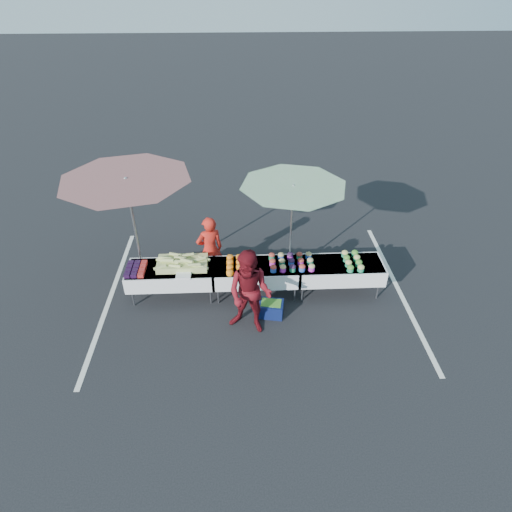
{
  "coord_description": "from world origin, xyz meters",
  "views": [
    {
      "loc": [
        -0.32,
        -7.29,
        6.12
      ],
      "look_at": [
        0.0,
        0.0,
        1.0
      ],
      "focal_mm": 30.0,
      "sensor_mm": 36.0,
      "label": 1
    }
  ],
  "objects_px": {
    "table_right": "(339,270)",
    "storage_bin": "(271,308)",
    "vendor": "(210,250)",
    "customer": "(250,293)",
    "table_left": "(172,274)",
    "umbrella_left": "(127,189)",
    "table_center": "(256,272)",
    "umbrella_right": "(293,194)"
  },
  "relations": [
    {
      "from": "table_center",
      "to": "vendor",
      "type": "distance_m",
      "value": 1.16
    },
    {
      "from": "vendor",
      "to": "umbrella_left",
      "type": "relative_size",
      "value": 0.55
    },
    {
      "from": "storage_bin",
      "to": "table_center",
      "type": "bearing_deg",
      "value": 122.19
    },
    {
      "from": "umbrella_left",
      "to": "umbrella_right",
      "type": "relative_size",
      "value": 1.17
    },
    {
      "from": "customer",
      "to": "table_center",
      "type": "bearing_deg",
      "value": 103.28
    },
    {
      "from": "table_left",
      "to": "table_right",
      "type": "xyz_separation_m",
      "value": [
        3.6,
        0.0,
        0.0
      ]
    },
    {
      "from": "table_right",
      "to": "umbrella_left",
      "type": "distance_m",
      "value": 4.69
    },
    {
      "from": "umbrella_left",
      "to": "storage_bin",
      "type": "xyz_separation_m",
      "value": [
        2.78,
        -1.11,
        -2.24
      ]
    },
    {
      "from": "table_right",
      "to": "vendor",
      "type": "height_order",
      "value": "vendor"
    },
    {
      "from": "storage_bin",
      "to": "table_right",
      "type": "bearing_deg",
      "value": 35.78
    },
    {
      "from": "umbrella_left",
      "to": "table_left",
      "type": "bearing_deg",
      "value": -29.74
    },
    {
      "from": "table_left",
      "to": "customer",
      "type": "height_order",
      "value": "customer"
    },
    {
      "from": "table_right",
      "to": "umbrella_left",
      "type": "height_order",
      "value": "umbrella_left"
    },
    {
      "from": "table_center",
      "to": "umbrella_right",
      "type": "xyz_separation_m",
      "value": [
        0.8,
        0.67,
        1.5
      ]
    },
    {
      "from": "customer",
      "to": "umbrella_left",
      "type": "distance_m",
      "value": 3.15
    },
    {
      "from": "table_center",
      "to": "umbrella_right",
      "type": "bearing_deg",
      "value": 40.04
    },
    {
      "from": "table_right",
      "to": "umbrella_left",
      "type": "bearing_deg",
      "value": 174.69
    },
    {
      "from": "customer",
      "to": "storage_bin",
      "type": "xyz_separation_m",
      "value": [
        0.44,
        0.38,
        -0.74
      ]
    },
    {
      "from": "vendor",
      "to": "customer",
      "type": "distance_m",
      "value": 1.84
    },
    {
      "from": "storage_bin",
      "to": "table_left",
      "type": "bearing_deg",
      "value": 171.88
    },
    {
      "from": "table_right",
      "to": "umbrella_left",
      "type": "xyz_separation_m",
      "value": [
        -4.3,
        0.4,
        1.82
      ]
    },
    {
      "from": "table_right",
      "to": "storage_bin",
      "type": "distance_m",
      "value": 1.73
    },
    {
      "from": "table_left",
      "to": "umbrella_left",
      "type": "bearing_deg",
      "value": 150.26
    },
    {
      "from": "table_left",
      "to": "customer",
      "type": "xyz_separation_m",
      "value": [
        1.64,
        -1.09,
        0.33
      ]
    },
    {
      "from": "vendor",
      "to": "table_right",
      "type": "bearing_deg",
      "value": 149.22
    },
    {
      "from": "table_right",
      "to": "storage_bin",
      "type": "height_order",
      "value": "table_right"
    },
    {
      "from": "table_left",
      "to": "storage_bin",
      "type": "relative_size",
      "value": 3.35
    },
    {
      "from": "umbrella_right",
      "to": "table_right",
      "type": "bearing_deg",
      "value": -33.91
    },
    {
      "from": "table_left",
      "to": "storage_bin",
      "type": "xyz_separation_m",
      "value": [
        2.08,
        -0.71,
        -0.42
      ]
    },
    {
      "from": "table_right",
      "to": "umbrella_right",
      "type": "bearing_deg",
      "value": 146.09
    },
    {
      "from": "umbrella_right",
      "to": "vendor",
      "type": "bearing_deg",
      "value": -176.1
    },
    {
      "from": "customer",
      "to": "umbrella_right",
      "type": "height_order",
      "value": "umbrella_right"
    },
    {
      "from": "vendor",
      "to": "umbrella_right",
      "type": "bearing_deg",
      "value": 164.26
    },
    {
      "from": "table_left",
      "to": "umbrella_left",
      "type": "xyz_separation_m",
      "value": [
        -0.7,
        0.4,
        1.82
      ]
    },
    {
      "from": "table_center",
      "to": "customer",
      "type": "height_order",
      "value": "customer"
    },
    {
      "from": "umbrella_left",
      "to": "umbrella_right",
      "type": "xyz_separation_m",
      "value": [
        3.3,
        0.27,
        -0.32
      ]
    },
    {
      "from": "table_left",
      "to": "storage_bin",
      "type": "bearing_deg",
      "value": -18.86
    },
    {
      "from": "table_left",
      "to": "storage_bin",
      "type": "height_order",
      "value": "table_left"
    },
    {
      "from": "table_center",
      "to": "customer",
      "type": "bearing_deg",
      "value": -98.56
    },
    {
      "from": "table_left",
      "to": "vendor",
      "type": "bearing_deg",
      "value": 34.28
    },
    {
      "from": "table_left",
      "to": "table_center",
      "type": "relative_size",
      "value": 1.0
    },
    {
      "from": "table_center",
      "to": "table_right",
      "type": "relative_size",
      "value": 1.0
    }
  ]
}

